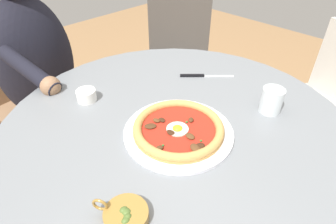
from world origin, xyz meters
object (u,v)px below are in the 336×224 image
at_px(cafe_chair_diner, 33,93).
at_px(ramekin_capers, 86,95).
at_px(steak_knife, 199,76).
at_px(diner_person, 48,101).
at_px(cafe_chair_spare_far, 178,56).
at_px(pizza_on_plate, 178,129).
at_px(dining_table, 176,151).
at_px(cafe_chair_spare_near, 330,98).
at_px(water_glass, 271,102).
at_px(olive_pan, 125,215).

bearing_deg(cafe_chair_diner, ramekin_capers, -90.22).
relative_size(steak_knife, cafe_chair_diner, 0.18).
xyz_separation_m(diner_person, cafe_chair_spare_far, (0.79, -0.11, -0.00)).
relative_size(pizza_on_plate, cafe_chair_diner, 0.37).
bearing_deg(cafe_chair_spare_far, dining_table, -137.41).
bearing_deg(cafe_chair_spare_near, diner_person, 136.44).
xyz_separation_m(dining_table, cafe_chair_spare_far, (0.69, 0.63, -0.12)).
distance_m(dining_table, cafe_chair_spare_near, 0.92).
height_order(dining_table, ramekin_capers, ramekin_capers).
bearing_deg(dining_table, ramekin_capers, 113.60).
height_order(pizza_on_plate, ramekin_capers, ramekin_capers).
bearing_deg(water_glass, cafe_chair_spare_near, -2.99).
bearing_deg(dining_table, cafe_chair_diner, 97.99).
height_order(dining_table, cafe_chair_spare_far, cafe_chair_spare_far).
height_order(pizza_on_plate, cafe_chair_spare_far, cafe_chair_spare_far).
xyz_separation_m(dining_table, pizza_on_plate, (-0.03, -0.04, 0.14)).
height_order(steak_knife, diner_person, diner_person).
bearing_deg(cafe_chair_diner, cafe_chair_spare_far, -16.83).
height_order(diner_person, cafe_chair_spare_near, diner_person).
bearing_deg(pizza_on_plate, dining_table, 49.59).
relative_size(water_glass, steak_knife, 0.53).
distance_m(steak_knife, cafe_chair_diner, 0.88).
distance_m(cafe_chair_diner, cafe_chair_spare_near, 1.48).
xyz_separation_m(pizza_on_plate, water_glass, (0.28, -0.13, 0.02)).
bearing_deg(cafe_chair_spare_far, cafe_chair_spare_near, -76.64).
xyz_separation_m(dining_table, water_glass, (0.25, -0.17, 0.16)).
relative_size(water_glass, cafe_chair_spare_far, 0.09).
bearing_deg(olive_pan, steak_knife, 25.96).
relative_size(steak_knife, diner_person, 0.13).
xyz_separation_m(pizza_on_plate, ramekin_capers, (-0.09, 0.33, 0.00)).
distance_m(ramekin_capers, cafe_chair_diner, 0.65).
bearing_deg(ramekin_capers, cafe_chair_spare_near, -25.73).
bearing_deg(water_glass, olive_pan, 177.82).
distance_m(pizza_on_plate, cafe_chair_diner, 0.96).
bearing_deg(steak_knife, diner_person, 120.48).
height_order(steak_knife, cafe_chair_spare_near, cafe_chair_spare_near).
distance_m(water_glass, diner_person, 1.01).
bearing_deg(diner_person, ramekin_capers, -92.46).
relative_size(dining_table, water_glass, 13.15).
relative_size(cafe_chair_diner, cafe_chair_spare_near, 0.99).
bearing_deg(dining_table, water_glass, -34.16).
relative_size(dining_table, pizza_on_plate, 3.38).
relative_size(water_glass, diner_person, 0.07).
xyz_separation_m(steak_knife, olive_pan, (-0.56, -0.27, 0.01)).
bearing_deg(cafe_chair_spare_near, ramekin_capers, 154.27).
height_order(diner_person, cafe_chair_spare_far, diner_person).
bearing_deg(cafe_chair_spare_near, olive_pan, 177.38).
xyz_separation_m(steak_knife, cafe_chair_spare_far, (0.43, 0.51, -0.24)).
relative_size(ramekin_capers, diner_person, 0.05).
bearing_deg(water_glass, diner_person, 111.13).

